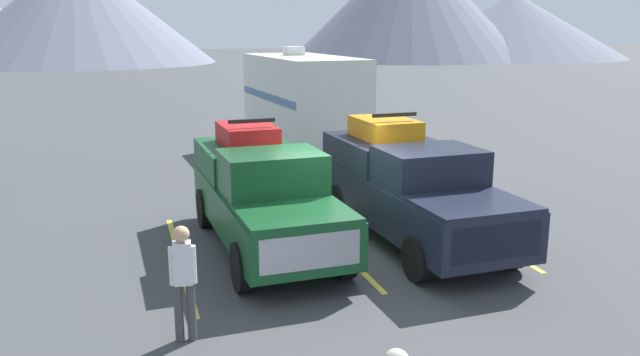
% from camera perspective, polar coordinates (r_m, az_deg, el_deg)
% --- Properties ---
extents(ground_plane, '(240.00, 240.00, 0.00)m').
position_cam_1_polar(ground_plane, '(12.90, 2.30, -6.89)').
color(ground_plane, '#3F4244').
extents(pickup_truck_a, '(2.31, 5.78, 2.56)m').
position_cam_1_polar(pickup_truck_a, '(13.16, -5.16, -1.16)').
color(pickup_truck_a, '#144723').
rests_on(pickup_truck_a, ground).
extents(pickup_truck_b, '(2.38, 5.95, 2.61)m').
position_cam_1_polar(pickup_truck_b, '(13.74, 8.05, -0.58)').
color(pickup_truck_b, black).
rests_on(pickup_truck_b, ground).
extents(lot_stripe_a, '(0.12, 5.50, 0.01)m').
position_cam_1_polar(lot_stripe_a, '(12.94, -12.42, -7.13)').
color(lot_stripe_a, gold).
rests_on(lot_stripe_a, ground).
extents(lot_stripe_b, '(0.12, 5.50, 0.01)m').
position_cam_1_polar(lot_stripe_b, '(13.54, 1.27, -5.87)').
color(lot_stripe_b, gold).
rests_on(lot_stripe_b, ground).
extents(lot_stripe_c, '(0.12, 5.50, 0.01)m').
position_cam_1_polar(lot_stripe_c, '(14.83, 13.13, -4.50)').
color(lot_stripe_c, gold).
rests_on(lot_stripe_c, ground).
extents(camper_trailer_a, '(3.00, 7.48, 3.78)m').
position_cam_1_polar(camper_trailer_a, '(22.28, -1.53, 7.00)').
color(camper_trailer_a, silver).
rests_on(camper_trailer_a, ground).
extents(person_a, '(0.39, 0.24, 1.75)m').
position_cam_1_polar(person_a, '(9.40, -12.13, -8.54)').
color(person_a, '#3F3F42').
rests_on(person_a, ground).
extents(mountain_ridge, '(135.59, 38.68, 16.73)m').
position_cam_1_polar(mountain_ridge, '(85.40, -16.28, 14.57)').
color(mountain_ridge, slate).
rests_on(mountain_ridge, ground).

